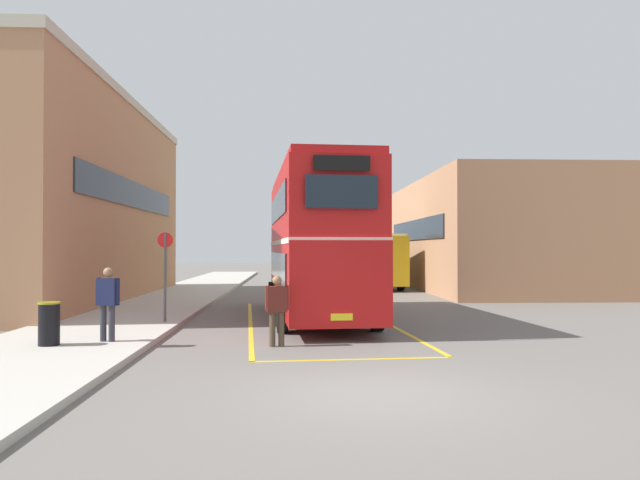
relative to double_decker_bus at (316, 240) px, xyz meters
The scene contains 11 objects.
ground_plane 4.96m from the double_decker_bus, 82.97° to the left, with size 135.60×135.60×0.00m, color #66605B.
sidewalk_left 9.26m from the double_decker_bus, 131.98° to the left, with size 4.00×57.60×0.14m, color #B2ADA3.
brick_building_left 12.56m from the double_decker_bus, 148.36° to the left, with size 6.14×18.70×8.65m.
depot_building_right 17.20m from the double_decker_bus, 52.43° to the left, with size 8.99×17.29×5.96m.
double_decker_bus is the anchor object (origin of this frame).
single_deck_bus 15.26m from the double_decker_bus, 76.69° to the left, with size 3.45×8.33×3.02m.
pedestrian_boarding 5.93m from the double_decker_bus, 101.37° to the right, with size 0.55×0.28×1.63m.
pedestrian_waiting_near 7.60m from the double_decker_bus, 131.75° to the right, with size 0.55×0.34×1.68m.
litter_bin 8.80m from the double_decker_bus, 135.02° to the right, with size 0.47×0.47×0.94m.
bus_stop_sign 4.91m from the double_decker_bus, 156.71° to the right, with size 0.44×0.11×2.58m.
bay_marking_yellow 3.18m from the double_decker_bus, 88.02° to the right, with size 5.14×12.89×0.01m.
Camera 1 is at (-1.29, -9.26, 2.25)m, focal length 33.67 mm.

